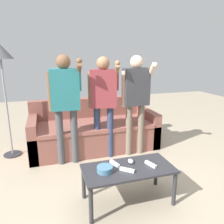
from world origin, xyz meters
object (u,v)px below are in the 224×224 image
(snack_bowl, at_px, (105,169))
(player_right, at_px, (136,94))
(floor_lamp, at_px, (1,59))
(game_remote_wand_far, at_px, (115,164))
(player_left, at_px, (65,98))
(game_remote_wand_spare, at_px, (151,164))
(game_remote_nunchuk, at_px, (131,161))
(player_center, at_px, (103,96))
(game_remote_wand_near, at_px, (127,170))
(couch, at_px, (93,131))
(coffee_table, at_px, (128,172))

(snack_bowl, bearing_deg, player_right, 54.01)
(snack_bowl, height_order, player_right, player_right)
(floor_lamp, relative_size, game_remote_wand_far, 11.10)
(player_left, height_order, game_remote_wand_spare, player_left)
(game_remote_wand_spare, bearing_deg, floor_lamp, 134.31)
(game_remote_nunchuk, bearing_deg, player_right, 64.53)
(player_left, relative_size, player_center, 1.02)
(game_remote_wand_far, bearing_deg, game_remote_wand_spare, -19.06)
(player_center, height_order, game_remote_wand_near, player_center)
(game_remote_nunchuk, relative_size, player_right, 0.05)
(couch, height_order, player_right, player_right)
(coffee_table, relative_size, snack_bowl, 5.85)
(player_center, bearing_deg, game_remote_nunchuk, -88.81)
(game_remote_wand_far, bearing_deg, game_remote_wand_near, -63.08)
(snack_bowl, xyz_separation_m, floor_lamp, (-1.13, 1.67, 1.10))
(game_remote_wand_far, xyz_separation_m, game_remote_wand_spare, (0.38, -0.13, -0.00))
(couch, xyz_separation_m, game_remote_wand_spare, (0.28, -1.65, 0.14))
(game_remote_nunchuk, xyz_separation_m, player_right, (0.49, 1.03, 0.56))
(floor_lamp, bearing_deg, game_remote_wand_near, -51.79)
(couch, relative_size, game_remote_wand_far, 13.52)
(couch, xyz_separation_m, snack_bowl, (-0.23, -1.63, 0.16))
(game_remote_nunchuk, relative_size, game_remote_wand_spare, 0.55)
(coffee_table, height_order, player_right, player_right)
(coffee_table, relative_size, game_remote_wand_spare, 6.14)
(game_remote_wand_near, relative_size, game_remote_wand_spare, 0.90)
(game_remote_nunchuk, xyz_separation_m, player_center, (-0.02, 1.08, 0.55))
(player_left, bearing_deg, couch, 44.72)
(couch, bearing_deg, game_remote_nunchuk, -86.52)
(player_right, bearing_deg, game_remote_wand_spare, -104.63)
(floor_lamp, bearing_deg, player_right, -15.50)
(floor_lamp, xyz_separation_m, game_remote_wand_far, (1.27, -1.56, -1.12))
(coffee_table, relative_size, game_remote_nunchuk, 11.21)
(couch, height_order, player_left, player_left)
(snack_bowl, xyz_separation_m, game_remote_wand_near, (0.23, -0.06, -0.01))
(floor_lamp, height_order, game_remote_wand_near, floor_lamp)
(player_center, height_order, game_remote_wand_far, player_center)
(game_remote_nunchuk, xyz_separation_m, game_remote_wand_near, (-0.10, -0.15, -0.01))
(player_left, bearing_deg, game_remote_wand_far, -67.96)
(game_remote_wand_near, xyz_separation_m, game_remote_wand_far, (-0.08, 0.16, 0.00))
(snack_bowl, xyz_separation_m, player_center, (0.30, 1.17, 0.55))
(couch, relative_size, snack_bowl, 12.76)
(floor_lamp, relative_size, player_right, 1.10)
(coffee_table, height_order, game_remote_wand_spare, game_remote_wand_spare)
(floor_lamp, bearing_deg, game_remote_wand_far, -50.76)
(couch, xyz_separation_m, coffee_table, (0.03, -1.62, 0.07))
(floor_lamp, bearing_deg, game_remote_nunchuk, -47.14)
(snack_bowl, height_order, game_remote_nunchuk, snack_bowl)
(coffee_table, xyz_separation_m, game_remote_wand_far, (-0.12, 0.10, 0.07))
(game_remote_wand_far, bearing_deg, player_center, 81.37)
(coffee_table, bearing_deg, floor_lamp, 130.08)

